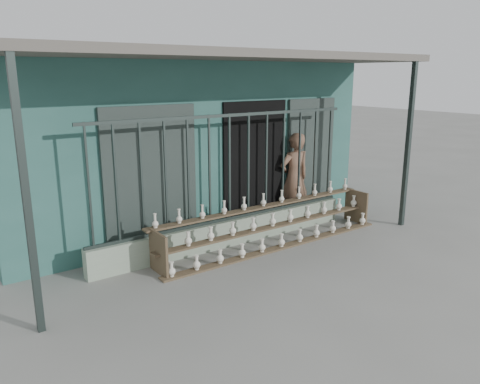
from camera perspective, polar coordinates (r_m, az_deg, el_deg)
ground at (r=7.20m, az=4.70°, el=-9.35°), size 60.00×60.00×0.00m
workshop_building at (r=10.27m, az=-10.60°, el=6.98°), size 7.40×6.60×3.21m
parapet_wall at (r=8.08m, az=-1.24°, el=-4.91°), size 5.00×0.20×0.45m
security_fence at (r=7.78m, az=-1.29°, el=2.93°), size 5.00×0.04×1.80m
shelf_rack at (r=8.07m, az=4.01°, el=-3.96°), size 4.50×0.68×0.85m
elderly_woman at (r=9.18m, az=6.64°, el=1.67°), size 0.69×0.48×1.78m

